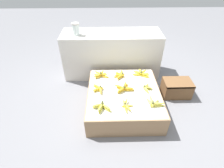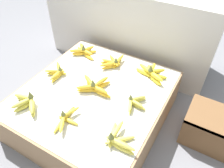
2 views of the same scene
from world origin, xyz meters
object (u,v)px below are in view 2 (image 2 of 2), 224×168
(banana_bunch_front_midleft, at_px, (65,118))
(banana_bunch_back_left, at_px, (84,51))
(banana_bunch_middle_midleft, at_px, (95,86))
(banana_bunch_back_midright, at_px, (152,73))
(wooden_crate, at_px, (216,130))
(banana_bunch_front_midright, at_px, (117,139))
(banana_bunch_front_left, at_px, (27,103))
(banana_bunch_back_midleft, at_px, (113,62))
(banana_bunch_middle_midright, at_px, (134,102))
(banana_bunch_middle_left, at_px, (58,72))

(banana_bunch_front_midleft, relative_size, banana_bunch_back_left, 0.98)
(banana_bunch_middle_midleft, xyz_separation_m, banana_bunch_back_midright, (0.27, 0.32, 0.00))
(wooden_crate, height_order, banana_bunch_front_midright, banana_bunch_front_midright)
(wooden_crate, distance_m, banana_bunch_front_midright, 0.69)
(banana_bunch_back_midright, bearing_deg, banana_bunch_front_left, -130.01)
(banana_bunch_middle_midleft, xyz_separation_m, banana_bunch_back_midleft, (-0.03, 0.30, -0.00))
(banana_bunch_middle_midright, bearing_deg, banana_bunch_middle_midleft, -178.78)
(wooden_crate, height_order, banana_bunch_front_midleft, banana_bunch_front_midleft)
(banana_bunch_front_left, distance_m, banana_bunch_front_midleft, 0.27)
(wooden_crate, xyz_separation_m, banana_bunch_front_midleft, (-0.78, -0.51, 0.18))
(banana_bunch_middle_left, height_order, banana_bunch_middle_midleft, banana_bunch_middle_midleft)
(banana_bunch_front_midright, xyz_separation_m, banana_bunch_middle_left, (-0.64, 0.28, -0.00))
(wooden_crate, distance_m, banana_bunch_middle_midleft, 0.83)
(banana_bunch_middle_left, xyz_separation_m, banana_bunch_back_midleft, (0.29, 0.29, 0.00))
(banana_bunch_front_midright, xyz_separation_m, banana_bunch_back_left, (-0.63, 0.59, 0.00))
(banana_bunch_back_left, bearing_deg, banana_bunch_back_midright, 1.23)
(banana_bunch_middle_midright, bearing_deg, banana_bunch_back_midleft, 137.45)
(banana_bunch_middle_left, bearing_deg, banana_bunch_front_left, -82.37)
(wooden_crate, xyz_separation_m, banana_bunch_back_left, (-1.08, 0.10, 0.18))
(wooden_crate, height_order, banana_bunch_middle_midright, banana_bunch_middle_midright)
(wooden_crate, xyz_separation_m, banana_bunch_middle_midleft, (-0.78, -0.21, 0.19))
(banana_bunch_back_midright, bearing_deg, banana_bunch_back_left, -178.77)
(banana_bunch_front_left, relative_size, banana_bunch_middle_midright, 1.19)
(banana_bunch_front_midleft, distance_m, banana_bunch_middle_midright, 0.42)
(banana_bunch_middle_left, bearing_deg, banana_bunch_back_midright, 28.49)
(banana_bunch_front_midright, height_order, banana_bunch_back_midright, banana_bunch_back_midright)
(banana_bunch_front_midleft, xyz_separation_m, banana_bunch_middle_left, (-0.32, 0.30, 0.00))
(banana_bunch_front_midleft, xyz_separation_m, banana_bunch_back_midleft, (-0.03, 0.60, 0.00))
(banana_bunch_back_left, bearing_deg, wooden_crate, -5.29)
(wooden_crate, bearing_deg, banana_bunch_back_midright, 167.49)
(banana_bunch_back_midright, bearing_deg, wooden_crate, -12.51)
(wooden_crate, distance_m, banana_bunch_back_left, 1.10)
(banana_bunch_front_left, xyz_separation_m, banana_bunch_front_midright, (0.60, 0.05, -0.00))
(banana_bunch_middle_midleft, relative_size, banana_bunch_back_midright, 1.07)
(wooden_crate, distance_m, banana_bunch_back_midleft, 0.83)
(banana_bunch_middle_midleft, distance_m, banana_bunch_middle_midright, 0.29)
(banana_bunch_front_midright, xyz_separation_m, banana_bunch_middle_midleft, (-0.32, 0.28, 0.00))
(banana_bunch_middle_midright, bearing_deg, banana_bunch_front_left, -149.27)
(banana_bunch_front_midleft, distance_m, banana_bunch_middle_left, 0.44)
(banana_bunch_middle_midleft, relative_size, banana_bunch_back_left, 1.17)
(banana_bunch_front_left, height_order, banana_bunch_middle_midright, banana_bunch_front_left)
(banana_bunch_front_left, bearing_deg, banana_bunch_middle_midright, 30.73)
(banana_bunch_front_midleft, relative_size, banana_bunch_front_midright, 1.12)
(banana_bunch_front_midleft, bearing_deg, banana_bunch_back_midright, 66.37)
(banana_bunch_front_midright, bearing_deg, banana_bunch_back_left, 136.85)
(wooden_crate, relative_size, banana_bunch_back_midright, 1.62)
(banana_bunch_back_midleft, bearing_deg, banana_bunch_front_left, -111.50)
(banana_bunch_front_midright, distance_m, banana_bunch_middle_midleft, 0.42)
(banana_bunch_front_left, height_order, banana_bunch_middle_left, banana_bunch_front_left)
(banana_bunch_middle_midright, bearing_deg, banana_bunch_front_midright, -82.92)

